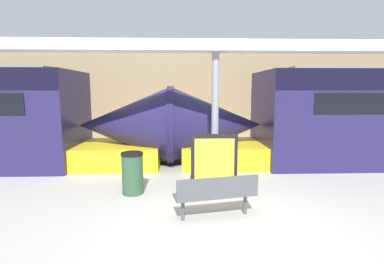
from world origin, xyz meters
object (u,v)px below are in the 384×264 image
support_column_near (215,119)px  poster_board (214,163)px  bench_near (216,193)px  trash_bin (132,173)px

support_column_near → poster_board: bearing=-97.2°
bench_near → trash_bin: bearing=128.9°
bench_near → poster_board: (0.13, 1.50, 0.21)m
support_column_near → bench_near: bearing=-95.6°
bench_near → support_column_near: size_ratio=0.48×
bench_near → poster_board: bearing=73.4°
poster_board → support_column_near: 1.30m
bench_near → poster_board: 1.52m
bench_near → trash_bin: 2.37m
bench_near → support_column_near: (0.23, 2.32, 1.20)m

